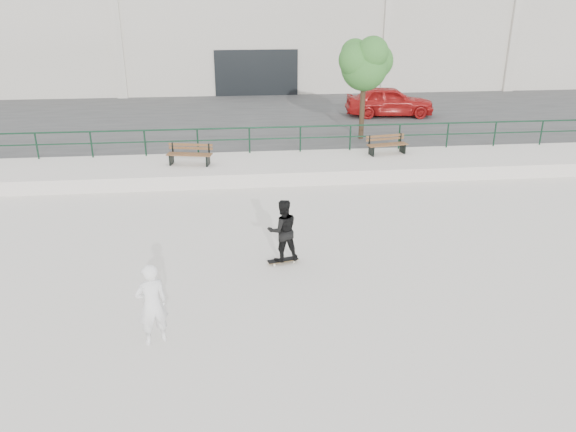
{
  "coord_description": "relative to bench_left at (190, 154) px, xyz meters",
  "views": [
    {
      "loc": [
        -1.78,
        -10.64,
        6.4
      ],
      "look_at": [
        -0.43,
        2.0,
        1.3
      ],
      "focal_mm": 35.0,
      "sensor_mm": 36.0,
      "label": 1
    }
  ],
  "objects": [
    {
      "name": "ground",
      "position": [
        3.24,
        -9.47,
        -0.87
      ],
      "size": [
        120.0,
        120.0,
        0.0
      ],
      "primitive_type": "plane",
      "color": "silver",
      "rests_on": "ground"
    },
    {
      "name": "ledge",
      "position": [
        3.24,
        0.03,
        -0.62
      ],
      "size": [
        30.0,
        3.0,
        0.5
      ],
      "primitive_type": "cube",
      "color": "silver",
      "rests_on": "ground"
    },
    {
      "name": "seated_skater",
      "position": [
        -0.14,
        -10.56,
        -0.03
      ],
      "size": [
        0.72,
        0.61,
        1.69
      ],
      "primitive_type": "imported",
      "rotation": [
        0.0,
        0.0,
        3.54
      ],
      "color": "white",
      "rests_on": "ground"
    },
    {
      "name": "tree",
      "position": [
        7.15,
        3.21,
        2.83
      ],
      "size": [
        2.41,
        2.14,
        4.28
      ],
      "color": "#3F2C1F",
      "rests_on": "parking_strip"
    },
    {
      "name": "parking_strip",
      "position": [
        3.24,
        8.53,
        -0.62
      ],
      "size": [
        60.0,
        14.0,
        0.5
      ],
      "primitive_type": "cube",
      "color": "#3D3D3D",
      "rests_on": "ground"
    },
    {
      "name": "red_car",
      "position": [
        9.6,
        7.68,
        0.38
      ],
      "size": [
        4.54,
        2.16,
        1.5
      ],
      "primitive_type": "imported",
      "rotation": [
        0.0,
        0.0,
        1.48
      ],
      "color": "#AF1615",
      "rests_on": "parking_strip"
    },
    {
      "name": "railing",
      "position": [
        3.24,
        1.33,
        0.37
      ],
      "size": [
        28.0,
        0.06,
        1.03
      ],
      "color": "#133421",
      "rests_on": "ledge"
    },
    {
      "name": "skateboard",
      "position": [
        2.69,
        -7.39,
        -0.8
      ],
      "size": [
        0.81,
        0.38,
        0.09
      ],
      "rotation": [
        0.0,
        0.0,
        0.24
      ],
      "color": "black",
      "rests_on": "ground"
    },
    {
      "name": "bench_left",
      "position": [
        0.0,
        0.0,
        0.0
      ],
      "size": [
        1.7,
        0.8,
        0.76
      ],
      "rotation": [
        0.0,
        0.0,
        -0.21
      ],
      "color": "#57331D",
      "rests_on": "ledge"
    },
    {
      "name": "bench_right",
      "position": [
        7.55,
        0.65,
        -0.01
      ],
      "size": [
        1.66,
        0.74,
        0.74
      ],
      "rotation": [
        0.0,
        0.0,
        0.18
      ],
      "color": "#57331D",
      "rests_on": "ledge"
    },
    {
      "name": "standing_skater",
      "position": [
        2.69,
        -7.39,
        0.02
      ],
      "size": [
        0.87,
        0.73,
        1.61
      ],
      "primitive_type": "imported",
      "rotation": [
        0.0,
        0.0,
        3.31
      ],
      "color": "black",
      "rests_on": "skateboard"
    },
    {
      "name": "commercial_building",
      "position": [
        3.24,
        22.53,
        3.7
      ],
      "size": [
        44.2,
        16.33,
        8.0
      ],
      "color": "silver",
      "rests_on": "ground"
    }
  ]
}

